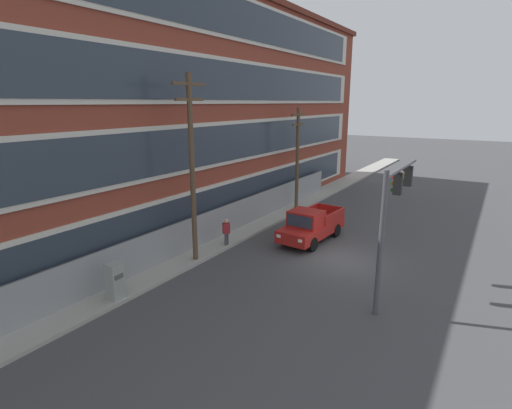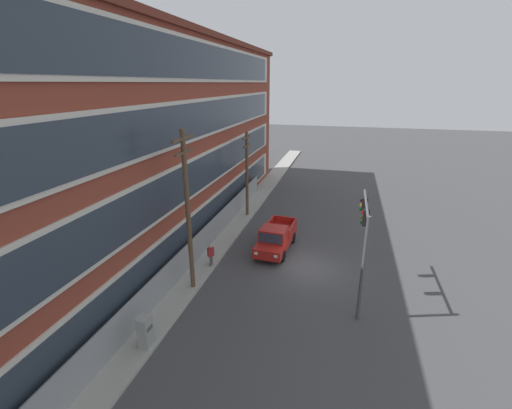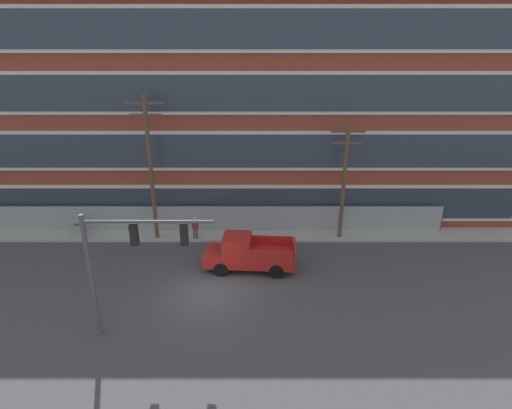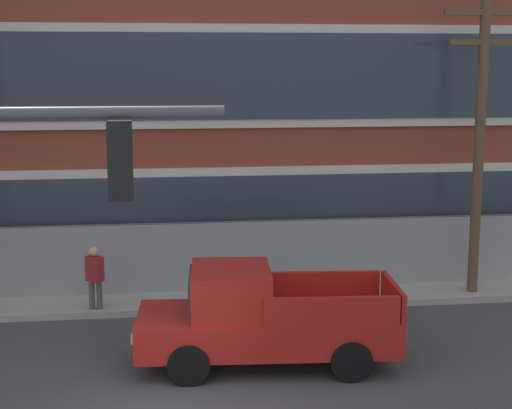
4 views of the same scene
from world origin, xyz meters
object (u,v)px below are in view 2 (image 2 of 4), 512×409
(utility_pole_near_corner, at_px, (188,208))
(pickup_truck_red, at_px, (276,238))
(pedestrian_near_cabinet, at_px, (211,254))
(electrical_cabinet, at_px, (145,333))
(traffic_signal_mast, at_px, (364,235))
(utility_pole_midblock, at_px, (247,171))

(utility_pole_near_corner, bearing_deg, pickup_truck_red, -31.64)
(pickup_truck_red, height_order, utility_pole_near_corner, utility_pole_near_corner)
(pickup_truck_red, distance_m, pedestrian_near_cabinet, 5.02)
(utility_pole_near_corner, xyz_separation_m, electrical_cabinet, (-5.03, -0.01, -4.26))
(traffic_signal_mast, bearing_deg, utility_pole_near_corner, 97.27)
(traffic_signal_mast, height_order, utility_pole_midblock, utility_pole_midblock)
(pickup_truck_red, xyz_separation_m, electrical_cabinet, (-11.08, 3.72, -0.09))
(pedestrian_near_cabinet, bearing_deg, utility_pole_near_corner, 177.27)
(traffic_signal_mast, relative_size, utility_pole_near_corner, 0.61)
(pickup_truck_red, relative_size, utility_pole_near_corner, 0.56)
(traffic_signal_mast, relative_size, pickup_truck_red, 1.08)
(utility_pole_midblock, xyz_separation_m, pedestrian_near_cabinet, (-9.50, -0.28, -3.23))
(pedestrian_near_cabinet, bearing_deg, electrical_cabinet, 179.15)
(utility_pole_near_corner, relative_size, utility_pole_midblock, 1.22)
(pickup_truck_red, relative_size, utility_pole_midblock, 0.69)
(pickup_truck_red, xyz_separation_m, utility_pole_near_corner, (-6.05, 3.73, 4.16))
(utility_pole_near_corner, relative_size, pedestrian_near_cabinet, 5.53)
(utility_pole_near_corner, distance_m, utility_pole_midblock, 12.09)
(electrical_cabinet, bearing_deg, pedestrian_near_cabinet, -0.85)
(utility_pole_midblock, height_order, electrical_cabinet, utility_pole_midblock)
(utility_pole_near_corner, xyz_separation_m, utility_pole_midblock, (12.05, 0.16, -0.90))
(traffic_signal_mast, distance_m, utility_pole_midblock, 14.45)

